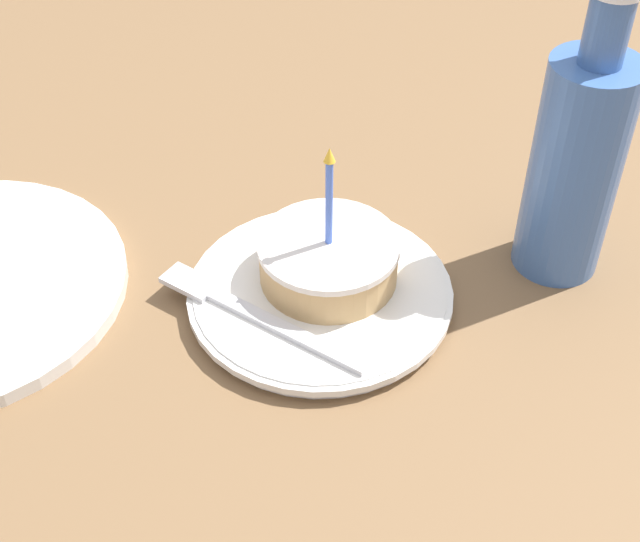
% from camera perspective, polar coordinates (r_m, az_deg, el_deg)
% --- Properties ---
extents(ground_plane, '(2.40, 2.40, 0.04)m').
position_cam_1_polar(ground_plane, '(0.74, -2.56, -2.60)').
color(ground_plane, brown).
rests_on(ground_plane, ground).
extents(plate, '(0.21, 0.21, 0.02)m').
position_cam_1_polar(plate, '(0.71, -0.00, -1.50)').
color(plate, white).
rests_on(plate, ground_plane).
extents(cake_slice, '(0.11, 0.11, 0.12)m').
position_cam_1_polar(cake_slice, '(0.71, 0.56, 0.77)').
color(cake_slice, tan).
rests_on(cake_slice, plate).
extents(fork, '(0.18, 0.10, 0.00)m').
position_cam_1_polar(fork, '(0.69, -4.67, -2.56)').
color(fork, silver).
rests_on(fork, plate).
extents(bottle, '(0.07, 0.07, 0.25)m').
position_cam_1_polar(bottle, '(0.72, 16.08, 6.77)').
color(bottle, '#3F66A5').
rests_on(bottle, ground_plane).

